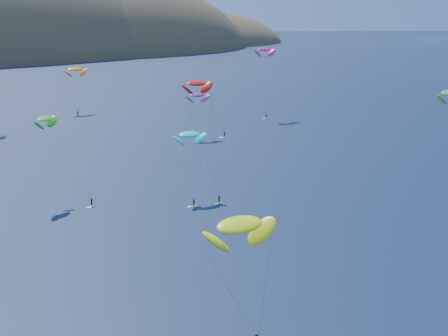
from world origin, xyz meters
The scene contains 7 objects.
kitesurfer_2 centered at (-11.48, 37.98, 14.37)m, with size 10.52×8.89×17.33m.
kitesurfer_3 centered at (-13.00, 108.94, 17.89)m, with size 9.66×15.37×19.95m.
kitesurfer_5 centered at (14.11, 93.01, 13.97)m, with size 8.55×10.44×16.11m.
kitesurfer_6 centered at (49.50, 146.68, 13.71)m, with size 11.52×8.92×15.97m.
kitesurfer_8 centered at (91.96, 166.34, 25.42)m, with size 9.35×8.23×28.02m.
kitesurfer_9 centered at (13.29, 88.28, 25.94)m, with size 8.04×6.99×28.13m.
kitesurfer_11 centered at (35.69, 216.96, 16.96)m, with size 9.94×13.65×19.67m.
Camera 1 is at (-56.10, -24.08, 42.19)m, focal length 50.00 mm.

